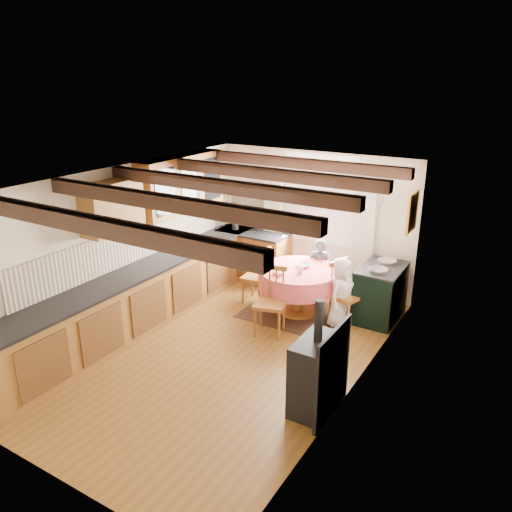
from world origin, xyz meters
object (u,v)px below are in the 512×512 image
Objects in this scene: chair_near at (270,302)px; child_far at (319,270)px; cast_iron_stove at (317,356)px; dining_table at (298,292)px; aga_range at (380,292)px; chair_right at (347,294)px; cup at (300,270)px; child_right at (341,293)px; chair_left at (256,275)px.

child_far is at bearing 68.78° from chair_near.
chair_near is 0.75× the size of cast_iron_stove.
cast_iron_stove is at bearing -58.75° from dining_table.
chair_right is at bearing -128.55° from aga_range.
dining_table is at bearing 121.86° from cup.
chair_right is 0.12m from child_right.
child_right is (-0.06, -0.09, 0.04)m from chair_right.
dining_table is 0.79m from chair_right.
aga_range is at bearing 24.38° from dining_table.
chair_near reaches higher than aga_range.
chair_left is at bearing -166.35° from aga_range.
aga_range is 0.87× the size of child_right.
child_far reaches higher than dining_table.
child_right is (0.79, 0.75, 0.04)m from chair_near.
chair_near reaches higher than chair_left.
chair_right is 0.91m from child_far.
chair_left is 1.06m from child_far.
child_far is 10.69× the size of cup.
cast_iron_stove is at bearing -59.81° from chair_near.
chair_near reaches higher than chair_right.
cup is at bearing 121.20° from cast_iron_stove.
child_far is at bearing 174.33° from aga_range.
chair_near is 1.85m from cast_iron_stove.
aga_range is at bearing -21.85° from chair_right.
aga_range is (1.96, 0.48, -0.04)m from chair_left.
dining_table is 0.82m from chair_left.
cup is (0.90, -0.18, 0.33)m from chair_left.
chair_right is (0.84, 0.85, -0.00)m from chair_near.
chair_near is 1.12m from chair_left.
child_far reaches higher than aga_range.
child_right is at bearing 104.79° from cast_iron_stove.
dining_table is 0.46m from cup.
chair_left is at bearing 107.06° from chair_right.
cast_iron_stove is (0.48, -2.13, 0.18)m from chair_right.
aga_range is 1.30m from cup.
chair_left is at bearing 176.79° from dining_table.
aga_range is at bearing -31.16° from child_right.
chair_right is 9.87× the size of cup.
child_right is at bearing 165.43° from chair_right.
cast_iron_stove is (0.11, -2.59, 0.24)m from aga_range.
chair_near is at bearing -103.19° from cup.
chair_right is at bearing 15.70° from cup.
chair_right reaches higher than aga_range.
child_far is at bearing 67.71° from chair_right.
chair_right is at bearing 102.73° from cast_iron_stove.
child_right reaches higher than dining_table.
child_right is 0.69m from cup.
cast_iron_stove is at bearing -87.57° from aga_range.
aga_range is 0.87× the size of child_far.
dining_table is 0.93× the size of cast_iron_stove.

